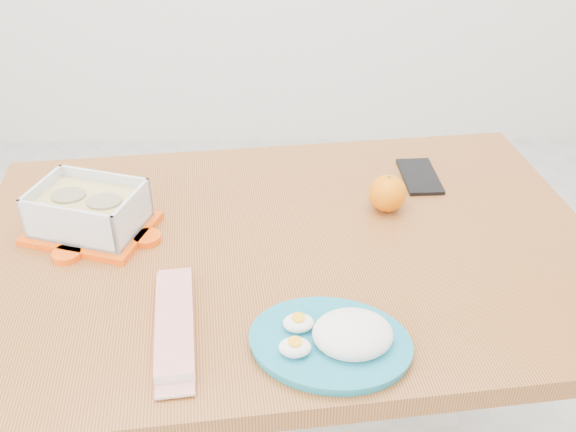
{
  "coord_description": "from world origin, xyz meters",
  "views": [
    {
      "loc": [
        -0.01,
        -1.14,
        1.46
      ],
      "look_at": [
        0.01,
        -0.16,
        0.81
      ],
      "focal_mm": 40.0,
      "sensor_mm": 36.0,
      "label": 1
    }
  ],
  "objects_px": {
    "dining_table": "(288,283)",
    "smartphone": "(420,176)",
    "food_container": "(89,211)",
    "orange_fruit": "(388,193)",
    "rice_plate": "(337,337)"
  },
  "relations": [
    {
      "from": "dining_table",
      "to": "smartphone",
      "type": "xyz_separation_m",
      "value": [
        0.29,
        0.24,
        0.1
      ]
    },
    {
      "from": "food_container",
      "to": "orange_fruit",
      "type": "bearing_deg",
      "value": 24.02
    },
    {
      "from": "dining_table",
      "to": "food_container",
      "type": "relative_size",
      "value": 4.8
    },
    {
      "from": "rice_plate",
      "to": "smartphone",
      "type": "distance_m",
      "value": 0.56
    },
    {
      "from": "rice_plate",
      "to": "food_container",
      "type": "bearing_deg",
      "value": 157.09
    },
    {
      "from": "smartphone",
      "to": "rice_plate",
      "type": "bearing_deg",
      "value": -116.05
    },
    {
      "from": "food_container",
      "to": "smartphone",
      "type": "relative_size",
      "value": 1.75
    },
    {
      "from": "food_container",
      "to": "rice_plate",
      "type": "bearing_deg",
      "value": -18.15
    },
    {
      "from": "smartphone",
      "to": "dining_table",
      "type": "bearing_deg",
      "value": -143.62
    },
    {
      "from": "rice_plate",
      "to": "smartphone",
      "type": "height_order",
      "value": "rice_plate"
    },
    {
      "from": "dining_table",
      "to": "food_container",
      "type": "distance_m",
      "value": 0.41
    },
    {
      "from": "orange_fruit",
      "to": "rice_plate",
      "type": "height_order",
      "value": "orange_fruit"
    },
    {
      "from": "orange_fruit",
      "to": "rice_plate",
      "type": "distance_m",
      "value": 0.41
    },
    {
      "from": "dining_table",
      "to": "food_container",
      "type": "height_order",
      "value": "food_container"
    },
    {
      "from": "orange_fruit",
      "to": "smartphone",
      "type": "distance_m",
      "value": 0.16
    }
  ]
}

